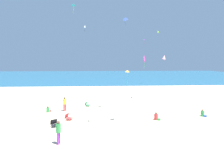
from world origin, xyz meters
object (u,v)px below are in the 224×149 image
at_px(person_2, 203,114).
at_px(kite_white, 85,27).
at_px(kite_blue, 125,19).
at_px(kite_orange, 127,71).
at_px(beach_chair_far_left, 87,104).
at_px(kite_pink, 164,57).
at_px(beach_chair_far_right, 54,123).
at_px(beach_chair_near_camera, 68,117).
at_px(kite_lime, 158,32).
at_px(person_3, 58,131).
at_px(kite_teal, 73,6).
at_px(person_4, 156,117).
at_px(kite_purple, 144,40).
at_px(person_0, 48,110).
at_px(person_1, 65,103).
at_px(kite_magenta, 144,59).

height_order(person_2, kite_white, kite_white).
xyz_separation_m(kite_blue, kite_orange, (-0.29, -4.23, -5.61)).
relative_size(beach_chair_far_left, kite_pink, 0.62).
relative_size(beach_chair_far_right, beach_chair_near_camera, 0.99).
bearing_deg(kite_lime, person_3, -117.56).
bearing_deg(kite_teal, person_2, -38.08).
bearing_deg(kite_lime, beach_chair_far_right, -122.17).
relative_size(person_4, kite_purple, 0.77).
xyz_separation_m(kite_white, kite_orange, (6.10, -27.77, -8.85)).
height_order(beach_chair_far_left, person_2, person_2).
relative_size(kite_pink, kite_purple, 1.25).
distance_m(person_3, person_4, 9.53).
relative_size(beach_chair_near_camera, kite_lime, 0.48).
height_order(person_0, kite_white, kite_white).
height_order(kite_blue, kite_purple, kite_blue).
bearing_deg(kite_white, person_1, -91.00).
distance_m(person_3, kite_white, 34.45).
bearing_deg(person_1, kite_white, -32.36).
xyz_separation_m(beach_chair_far_right, beach_chair_near_camera, (0.88, 1.78, -0.01)).
height_order(person_0, kite_teal, kite_teal).
height_order(beach_chair_near_camera, person_3, person_3).
bearing_deg(kite_white, beach_chair_far_left, -84.83).
bearing_deg(kite_lime, kite_blue, -115.18).
bearing_deg(beach_chair_far_right, person_1, 147.62).
bearing_deg(beach_chair_near_camera, kite_teal, 120.07).
bearing_deg(kite_magenta, kite_teal, 168.73).
bearing_deg(beach_chair_near_camera, kite_magenta, 70.26).
relative_size(beach_chair_far_left, person_1, 0.48).
height_order(beach_chair_far_left, kite_pink, kite_pink).
xyz_separation_m(beach_chair_far_left, beach_chair_far_right, (-2.29, -7.20, 0.04)).
bearing_deg(kite_purple, kite_orange, -107.37).
distance_m(beach_chair_far_right, person_4, 9.45).
distance_m(kite_pink, kite_teal, 18.27).
bearing_deg(beach_chair_near_camera, person_2, 26.67).
distance_m(person_2, person_4, 5.14).
height_order(kite_magenta, kite_purple, kite_purple).
distance_m(person_3, kite_lime, 36.93).
xyz_separation_m(person_0, kite_teal, (1.70, 8.81, 13.74)).
bearing_deg(person_2, kite_blue, -151.79).
distance_m(beach_chair_near_camera, kite_magenta, 14.70).
bearing_deg(kite_magenta, person_1, -149.02).
bearing_deg(kite_white, person_3, -88.60).
distance_m(person_4, kite_lime, 30.10).
relative_size(beach_chair_near_camera, kite_pink, 0.68).
relative_size(beach_chair_far_left, kite_blue, 0.74).
distance_m(kite_white, kite_orange, 29.78).
xyz_separation_m(beach_chair_far_left, kite_white, (-1.93, 21.36, 13.34)).
bearing_deg(kite_teal, person_0, -100.94).
bearing_deg(person_1, beach_chair_near_camera, 164.54).
bearing_deg(person_4, person_1, -164.68).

